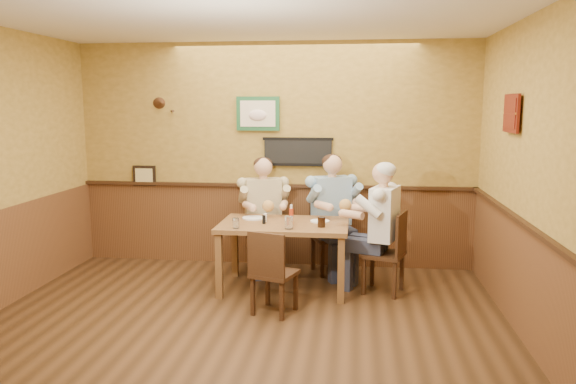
# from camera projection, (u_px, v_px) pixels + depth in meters

# --- Properties ---
(room) EXTENTS (5.02, 5.03, 2.81)m
(room) POSITION_uv_depth(u_px,v_px,m) (250.00, 146.00, 4.71)
(room) COLOR #331F0F
(room) RESTS_ON ground
(dining_table) EXTENTS (1.40, 0.90, 0.75)m
(dining_table) POSITION_uv_depth(u_px,v_px,m) (284.00, 231.00, 6.16)
(dining_table) COLOR brown
(dining_table) RESTS_ON ground
(chair_back_left) EXTENTS (0.51, 0.51, 0.88)m
(chair_back_left) POSITION_uv_depth(u_px,v_px,m) (263.00, 235.00, 6.90)
(chair_back_left) COLOR #3B2312
(chair_back_left) RESTS_ON ground
(chair_back_right) EXTENTS (0.55, 0.55, 0.91)m
(chair_back_right) POSITION_uv_depth(u_px,v_px,m) (331.00, 236.00, 6.80)
(chair_back_right) COLOR #3B2312
(chair_back_right) RESTS_ON ground
(chair_right_end) EXTENTS (0.52, 0.52, 0.90)m
(chair_right_end) POSITION_uv_depth(u_px,v_px,m) (384.00, 252.00, 6.07)
(chair_right_end) COLOR #3B2312
(chair_right_end) RESTS_ON ground
(chair_near_side) EXTENTS (0.49, 0.49, 0.84)m
(chair_near_side) POSITION_uv_depth(u_px,v_px,m) (274.00, 271.00, 5.47)
(chair_near_side) COLOR #3B2312
(chair_near_side) RESTS_ON ground
(diner_tan_shirt) EXTENTS (0.73, 0.73, 1.26)m
(diner_tan_shirt) POSITION_uv_depth(u_px,v_px,m) (263.00, 220.00, 6.87)
(diner_tan_shirt) COLOR #CDBB8D
(diner_tan_shirt) RESTS_ON ground
(diner_blue_polo) EXTENTS (0.79, 0.79, 1.30)m
(diner_blue_polo) POSITION_uv_depth(u_px,v_px,m) (331.00, 220.00, 6.77)
(diner_blue_polo) COLOR #84A8C7
(diner_blue_polo) RESTS_ON ground
(diner_white_elder) EXTENTS (0.74, 0.74, 1.28)m
(diner_white_elder) POSITION_uv_depth(u_px,v_px,m) (384.00, 235.00, 6.04)
(diner_white_elder) COLOR silver
(diner_white_elder) RESTS_ON ground
(water_glass_left) EXTENTS (0.08, 0.08, 0.11)m
(water_glass_left) POSITION_uv_depth(u_px,v_px,m) (236.00, 223.00, 5.86)
(water_glass_left) COLOR white
(water_glass_left) RESTS_ON dining_table
(water_glass_mid) EXTENTS (0.11, 0.11, 0.13)m
(water_glass_mid) POSITION_uv_depth(u_px,v_px,m) (289.00, 223.00, 5.83)
(water_glass_mid) COLOR white
(water_glass_mid) RESTS_ON dining_table
(cola_tumbler) EXTENTS (0.09, 0.09, 0.11)m
(cola_tumbler) POSITION_uv_depth(u_px,v_px,m) (321.00, 222.00, 5.92)
(cola_tumbler) COLOR black
(cola_tumbler) RESTS_ON dining_table
(hot_sauce_bottle) EXTENTS (0.05, 0.05, 0.19)m
(hot_sauce_bottle) POSITION_uv_depth(u_px,v_px,m) (291.00, 215.00, 6.06)
(hot_sauce_bottle) COLOR #B23213
(hot_sauce_bottle) RESTS_ON dining_table
(salt_shaker) EXTENTS (0.05, 0.05, 0.09)m
(salt_shaker) POSITION_uv_depth(u_px,v_px,m) (265.00, 218.00, 6.18)
(salt_shaker) COLOR white
(salt_shaker) RESTS_ON dining_table
(pepper_shaker) EXTENTS (0.04, 0.04, 0.09)m
(pepper_shaker) POSITION_uv_depth(u_px,v_px,m) (264.00, 220.00, 6.09)
(pepper_shaker) COLOR black
(pepper_shaker) RESTS_ON dining_table
(plate_far_left) EXTENTS (0.29, 0.29, 0.02)m
(plate_far_left) POSITION_uv_depth(u_px,v_px,m) (253.00, 218.00, 6.36)
(plate_far_left) COLOR silver
(plate_far_left) RESTS_ON dining_table
(plate_far_right) EXTENTS (0.26, 0.26, 0.01)m
(plate_far_right) POSITION_uv_depth(u_px,v_px,m) (320.00, 221.00, 6.20)
(plate_far_right) COLOR white
(plate_far_right) RESTS_ON dining_table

